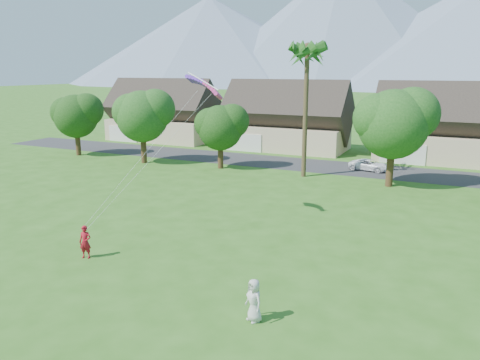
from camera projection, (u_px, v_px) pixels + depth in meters
The scene contains 10 objects.
ground at pixel (135, 321), 19.12m from camera, with size 500.00×500.00×0.00m, color #2D6019.
street at pixel (338, 168), 49.02m from camera, with size 90.00×7.00×0.01m, color #2D2D30.
kite_flyer at pixel (85, 242), 25.33m from camera, with size 0.67×0.44×1.83m, color maroon.
watcher at pixel (254, 300), 18.94m from camera, with size 0.89×0.58×1.82m, color beige.
parked_car at pixel (369, 165), 47.55m from camera, with size 1.86×4.04×1.12m, color white.
mountain_ridge at pixel (470, 31), 236.74m from camera, with size 540.00×240.00×70.00m.
houses_row at pixel (362, 126), 55.93m from camera, with size 72.75×8.19×8.86m.
tree_row at pixel (312, 127), 43.02m from camera, with size 62.27×6.67×8.45m.
fan_palm at pixel (307, 49), 42.30m from camera, with size 3.00×3.00×13.80m.
parafoil_kite at pixel (206, 84), 29.69m from camera, with size 2.60×1.06×0.50m.
Camera 1 is at (11.26, -13.78, 10.03)m, focal length 35.00 mm.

